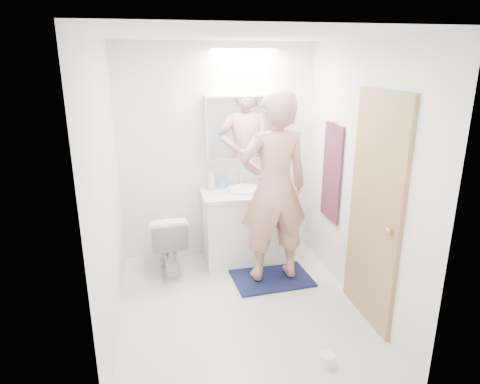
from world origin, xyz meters
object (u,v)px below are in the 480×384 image
object	(u,v)px
medicine_cabinet	(245,127)
toothbrush_cup	(263,182)
soap_bottle_a	(211,180)
soap_bottle_b	(223,181)
toilet	(168,242)
person	(274,188)
toilet_paper_roll	(327,360)
vanity_cabinet	(245,227)

from	to	relation	value
medicine_cabinet	toothbrush_cup	world-z (taller)	medicine_cabinet
soap_bottle_a	soap_bottle_b	bearing A→B (deg)	11.91
toothbrush_cup	toilet	bearing A→B (deg)	-166.10
person	soap_bottle_a	world-z (taller)	person
medicine_cabinet	person	world-z (taller)	person
medicine_cabinet	toilet_paper_roll	size ratio (longest dim) A/B	8.00
vanity_cabinet	toilet	distance (m)	0.87
soap_bottle_a	person	bearing A→B (deg)	-51.89
person	toothbrush_cup	size ratio (longest dim) A/B	18.93
medicine_cabinet	soap_bottle_b	xyz separation A→B (m)	(-0.26, -0.03, -0.60)
soap_bottle_a	toothbrush_cup	distance (m)	0.60
soap_bottle_a	toilet	bearing A→B (deg)	-152.58
vanity_cabinet	soap_bottle_a	world-z (taller)	soap_bottle_a
person	soap_bottle_b	distance (m)	0.81
vanity_cabinet	soap_bottle_b	bearing A→B (deg)	139.39
soap_bottle_b	toilet_paper_roll	world-z (taller)	soap_bottle_b
toilet	toothbrush_cup	distance (m)	1.26
vanity_cabinet	medicine_cabinet	world-z (taller)	medicine_cabinet
soap_bottle_b	toilet_paper_roll	bearing A→B (deg)	-77.94
toilet	soap_bottle_a	bearing A→B (deg)	-154.37
vanity_cabinet	soap_bottle_b	distance (m)	0.58
vanity_cabinet	toilet	xyz separation A→B (m)	(-0.86, -0.11, -0.05)
toothbrush_cup	toilet_paper_roll	xyz separation A→B (m)	(-0.02, -2.04, -0.82)
person	soap_bottle_b	bearing A→B (deg)	-64.92
toilet	toilet_paper_roll	xyz separation A→B (m)	(1.09, -1.77, -0.29)
toothbrush_cup	toilet_paper_roll	distance (m)	2.20
toilet_paper_roll	person	bearing A→B (deg)	92.15
person	soap_bottle_a	xyz separation A→B (m)	(-0.53, 0.68, -0.07)
person	toothbrush_cup	distance (m)	0.70
toilet	toilet_paper_roll	distance (m)	2.10
soap_bottle_b	toilet_paper_roll	distance (m)	2.27
toothbrush_cup	medicine_cabinet	bearing A→B (deg)	165.98
medicine_cabinet	toilet	xyz separation A→B (m)	(-0.91, -0.33, -1.16)
toilet	soap_bottle_a	distance (m)	0.82
toilet	vanity_cabinet	bearing A→B (deg)	-174.20
toilet	toilet_paper_roll	world-z (taller)	toilet
toilet	person	xyz separation A→B (m)	(1.04, -0.41, 0.66)
soap_bottle_a	soap_bottle_b	distance (m)	0.15
vanity_cabinet	toothbrush_cup	bearing A→B (deg)	32.78
toothbrush_cup	vanity_cabinet	bearing A→B (deg)	-147.22
medicine_cabinet	soap_bottle_b	bearing A→B (deg)	-173.37
toilet	soap_bottle_b	bearing A→B (deg)	-157.48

